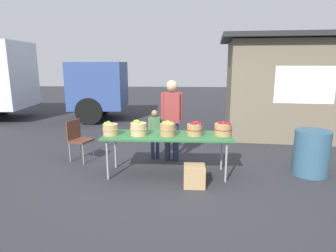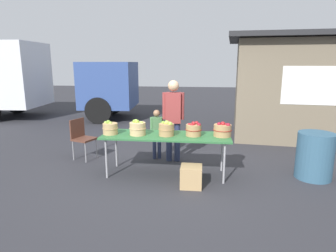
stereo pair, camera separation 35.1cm
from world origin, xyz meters
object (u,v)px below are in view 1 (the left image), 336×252
(apple_basket_green_2, at_px, (168,129))
(vendor_adult, at_px, (172,114))
(apple_basket_red_0, at_px, (195,129))
(apple_basket_green_1, at_px, (139,129))
(produce_crate, at_px, (194,176))
(apple_basket_red_1, at_px, (223,129))
(trash_barrel, at_px, (311,153))
(apple_basket_green_0, at_px, (110,129))
(folding_chair, at_px, (78,137))
(child_customer, at_px, (155,130))
(market_table, at_px, (167,137))

(apple_basket_green_2, distance_m, vendor_adult, 0.82)
(apple_basket_green_2, bearing_deg, apple_basket_red_0, 5.78)
(apple_basket_green_1, height_order, produce_crate, apple_basket_green_1)
(apple_basket_red_1, distance_m, produce_crate, 1.01)
(apple_basket_red_1, relative_size, trash_barrel, 0.40)
(produce_crate, bearing_deg, apple_basket_green_0, 163.90)
(apple_basket_red_0, relative_size, vendor_adult, 0.17)
(apple_basket_red_0, distance_m, folding_chair, 2.51)
(child_customer, bearing_deg, folding_chair, -11.39)
(apple_basket_red_0, relative_size, produce_crate, 0.83)
(folding_chair, bearing_deg, market_table, -89.99)
(apple_basket_red_0, xyz_separation_m, child_customer, (-0.80, 0.87, -0.24))
(apple_basket_green_1, bearing_deg, produce_crate, -23.80)
(market_table, bearing_deg, apple_basket_red_0, 1.05)
(apple_basket_red_0, distance_m, vendor_adult, 0.89)
(produce_crate, bearing_deg, trash_barrel, 16.56)
(folding_chair, bearing_deg, trash_barrel, -76.95)
(apple_basket_green_1, bearing_deg, apple_basket_green_0, -179.51)
(apple_basket_red_1, bearing_deg, vendor_adult, 142.51)
(apple_basket_green_0, relative_size, folding_chair, 0.33)
(apple_basket_green_1, relative_size, produce_crate, 0.87)
(apple_basket_green_2, height_order, vendor_adult, vendor_adult)
(trash_barrel, bearing_deg, produce_crate, -163.44)
(market_table, bearing_deg, vendor_adult, 86.17)
(market_table, xyz_separation_m, apple_basket_red_0, (0.49, 0.01, 0.16))
(apple_basket_red_1, bearing_deg, child_customer, 147.47)
(apple_basket_red_0, relative_size, apple_basket_red_1, 0.88)
(market_table, height_order, apple_basket_green_0, apple_basket_green_0)
(apple_basket_red_0, xyz_separation_m, vendor_adult, (-0.44, 0.76, 0.12))
(trash_barrel, bearing_deg, folding_chair, 173.33)
(child_customer, distance_m, folding_chair, 1.60)
(market_table, xyz_separation_m, apple_basket_green_2, (0.01, -0.04, 0.16))
(apple_basket_red_1, xyz_separation_m, vendor_adult, (-0.95, 0.73, 0.13))
(market_table, bearing_deg, trash_barrel, 3.26)
(child_customer, xyz_separation_m, trash_barrel, (2.95, -0.73, -0.21))
(apple_basket_red_1, bearing_deg, trash_barrel, 3.92)
(apple_basket_red_1, xyz_separation_m, trash_barrel, (1.63, 0.11, -0.45))
(apple_basket_red_0, height_order, trash_barrel, apple_basket_red_0)
(vendor_adult, bearing_deg, market_table, 83.54)
(apple_basket_green_0, xyz_separation_m, apple_basket_red_1, (2.02, 0.09, 0.00))
(trash_barrel, bearing_deg, vendor_adult, 166.54)
(apple_basket_green_1, xyz_separation_m, produce_crate, (0.99, -0.44, -0.70))
(apple_basket_green_1, relative_size, vendor_adult, 0.18)
(apple_basket_green_2, height_order, child_customer, child_customer)
(apple_basket_green_0, xyz_separation_m, produce_crate, (1.50, -0.43, -0.68))
(market_table, xyz_separation_m, produce_crate, (0.48, -0.49, -0.53))
(apple_basket_green_2, distance_m, child_customer, 1.00)
(market_table, relative_size, apple_basket_red_1, 6.96)
(vendor_adult, height_order, trash_barrel, vendor_adult)
(apple_basket_green_2, distance_m, trash_barrel, 2.67)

